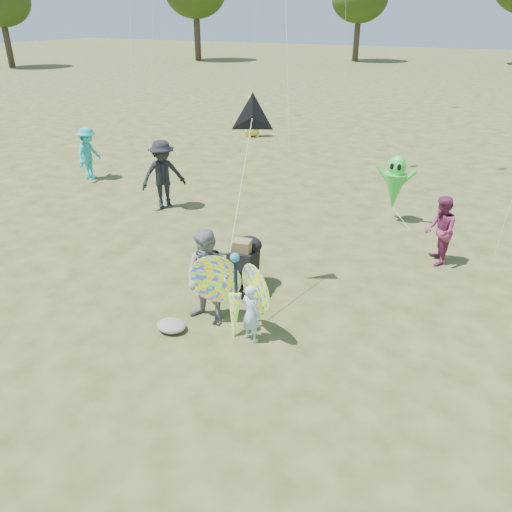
{
  "coord_description": "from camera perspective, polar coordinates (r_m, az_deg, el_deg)",
  "views": [
    {
      "loc": [
        3.39,
        -5.45,
        4.94
      ],
      "look_at": [
        -0.2,
        1.5,
        1.1
      ],
      "focal_mm": 35.0,
      "sensor_mm": 36.0,
      "label": 1
    }
  ],
  "objects": [
    {
      "name": "alien_kite",
      "position": [
        13.28,
        15.56,
        7.78
      ],
      "size": [
        1.12,
        0.69,
        1.74
      ],
      "color": "green",
      "rests_on": "ground"
    },
    {
      "name": "child_girl",
      "position": [
        8.19,
        -0.56,
        -6.55
      ],
      "size": [
        0.43,
        0.34,
        1.03
      ],
      "primitive_type": "imported",
      "rotation": [
        0.0,
        0.0,
        2.87
      ],
      "color": "#A6CEEB",
      "rests_on": "ground"
    },
    {
      "name": "jogging_stroller",
      "position": [
        9.62,
        -1.35,
        -0.59
      ],
      "size": [
        0.63,
        1.1,
        1.09
      ],
      "rotation": [
        0.0,
        0.0,
        0.21
      ],
      "color": "black",
      "rests_on": "ground"
    },
    {
      "name": "ground",
      "position": [
        8.1,
        -3.69,
        -11.5
      ],
      "size": [
        160.0,
        160.0,
        0.0
      ],
      "primitive_type": "plane",
      "color": "#51592B",
      "rests_on": "ground"
    },
    {
      "name": "crowd_e",
      "position": [
        11.31,
        20.29,
        2.73
      ],
      "size": [
        0.78,
        0.88,
        1.51
      ],
      "primitive_type": "imported",
      "rotation": [
        0.0,
        0.0,
        5.04
      ],
      "color": "#7C2953",
      "rests_on": "ground"
    },
    {
      "name": "crowd_i",
      "position": [
        17.24,
        -18.57,
        11.05
      ],
      "size": [
        0.82,
        1.18,
        1.68
      ],
      "primitive_type": "imported",
      "rotation": [
        0.0,
        0.0,
        1.76
      ],
      "color": "#1FA9A6",
      "rests_on": "ground"
    },
    {
      "name": "butterfly_kite",
      "position": [
        8.31,
        -2.42,
        -4.41
      ],
      "size": [
        1.74,
        0.75,
        1.66
      ],
      "color": "red",
      "rests_on": "ground"
    },
    {
      "name": "grey_bag",
      "position": [
        8.78,
        -9.67,
        -7.86
      ],
      "size": [
        0.53,
        0.43,
        0.17
      ],
      "primitive_type": "ellipsoid",
      "color": "gray",
      "rests_on": "ground"
    },
    {
      "name": "delta_kite_rig",
      "position": [
        8.93,
        -0.43,
        15.49
      ],
      "size": [
        0.89,
        1.76,
        2.32
      ],
      "color": "black",
      "rests_on": "ground"
    },
    {
      "name": "crowd_b",
      "position": [
        13.99,
        -10.58,
        9.1
      ],
      "size": [
        1.3,
        1.4,
        1.89
      ],
      "primitive_type": "imported",
      "rotation": [
        0.0,
        0.0,
        0.92
      ],
      "color": "black",
      "rests_on": "ground"
    },
    {
      "name": "crowd_g",
      "position": [
        22.39,
        -0.42,
        15.68
      ],
      "size": [
        1.0,
        0.99,
        1.75
      ],
      "primitive_type": "imported",
      "rotation": [
        0.0,
        0.0,
        0.77
      ],
      "color": "yellow",
      "rests_on": "ground"
    },
    {
      "name": "adult_man",
      "position": [
        8.53,
        -5.56,
        -2.52
      ],
      "size": [
        0.89,
        0.72,
        1.73
      ],
      "primitive_type": "imported",
      "rotation": [
        0.0,
        0.0,
        -0.08
      ],
      "color": "gray",
      "rests_on": "ground"
    }
  ]
}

